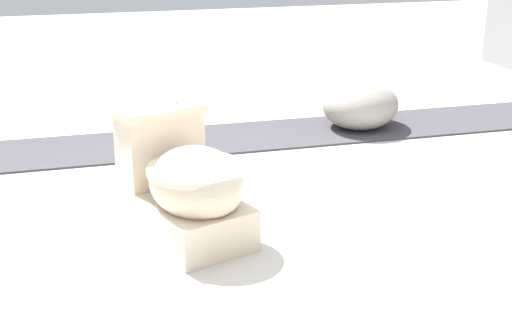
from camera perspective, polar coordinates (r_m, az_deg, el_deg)
name	(u,v)px	position (r m, az deg, el deg)	size (l,w,h in m)	color
ground_plane	(224,240)	(2.94, -2.60, -6.38)	(14.00, 14.00, 0.00)	beige
gravel_strip	(258,136)	(4.24, 0.13, 1.95)	(0.56, 8.00, 0.01)	#423F44
toilet	(185,185)	(2.91, -5.68, -2.01)	(0.72, 0.55, 0.52)	beige
boulder_near	(360,105)	(4.42, 8.35, 4.38)	(0.51, 0.46, 0.29)	gray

